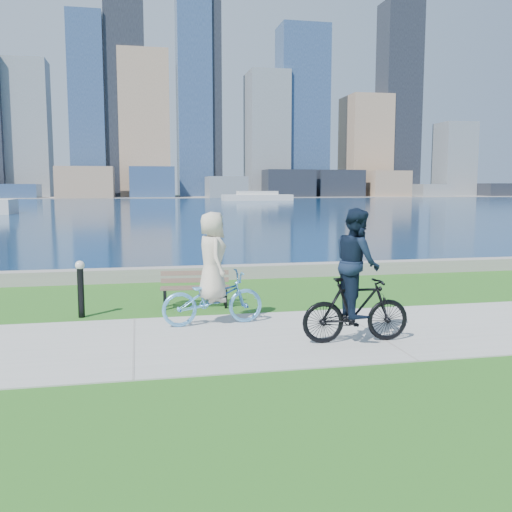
{
  "coord_description": "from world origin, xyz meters",
  "views": [
    {
      "loc": [
        -3.89,
        -9.03,
        2.5
      ],
      "look_at": [
        -1.56,
        2.19,
        1.1
      ],
      "focal_mm": 40.0,
      "sensor_mm": 36.0,
      "label": 1
    }
  ],
  "objects_px": {
    "park_bench": "(195,285)",
    "cyclist_woman": "(213,283)",
    "bollard_lamp": "(81,285)",
    "cyclist_man": "(356,286)"
  },
  "relations": [
    {
      "from": "park_bench",
      "to": "cyclist_woman",
      "type": "height_order",
      "value": "cyclist_woman"
    },
    {
      "from": "park_bench",
      "to": "bollard_lamp",
      "type": "distance_m",
      "value": 2.31
    },
    {
      "from": "bollard_lamp",
      "to": "cyclist_woman",
      "type": "bearing_deg",
      "value": -25.6
    },
    {
      "from": "bollard_lamp",
      "to": "cyclist_man",
      "type": "relative_size",
      "value": 0.51
    },
    {
      "from": "park_bench",
      "to": "cyclist_man",
      "type": "relative_size",
      "value": 0.68
    },
    {
      "from": "bollard_lamp",
      "to": "cyclist_man",
      "type": "bearing_deg",
      "value": -31.86
    },
    {
      "from": "cyclist_man",
      "to": "bollard_lamp",
      "type": "bearing_deg",
      "value": 60.76
    },
    {
      "from": "park_bench",
      "to": "bollard_lamp",
      "type": "relative_size",
      "value": 1.33
    },
    {
      "from": "park_bench",
      "to": "cyclist_man",
      "type": "xyz_separation_m",
      "value": [
        2.24,
        -3.32,
        0.47
      ]
    },
    {
      "from": "cyclist_woman",
      "to": "cyclist_man",
      "type": "bearing_deg",
      "value": -133.51
    }
  ]
}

